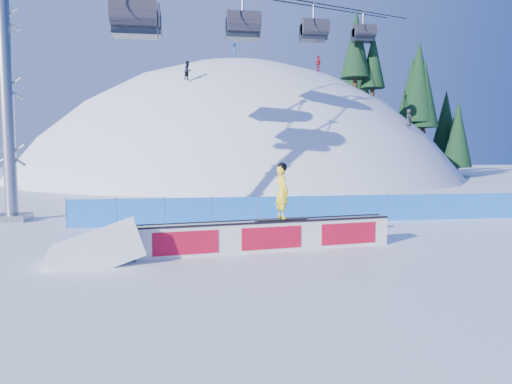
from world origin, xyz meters
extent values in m
plane|color=white|center=(0.00, 0.00, 0.00)|extent=(160.00, 160.00, 0.00)
sphere|color=white|center=(0.00, 42.00, -18.00)|extent=(64.00, 64.00, 64.00)
cylinder|color=#362215|center=(13.32, 45.33, 11.50)|extent=(0.50, 0.50, 1.40)
cone|color=black|center=(13.32, 45.33, 15.51)|extent=(3.00, 3.00, 6.82)
cylinder|color=#362215|center=(14.39, 43.13, 11.16)|extent=(0.50, 0.50, 1.40)
cone|color=black|center=(14.39, 43.13, 16.58)|extent=(4.24, 4.24, 9.64)
cylinder|color=#362215|center=(17.44, 45.20, 9.24)|extent=(0.50, 0.50, 1.40)
cone|color=black|center=(17.44, 45.20, 14.05)|extent=(3.71, 3.71, 8.43)
cylinder|color=#362215|center=(19.10, 36.84, 7.75)|extent=(0.50, 0.50, 1.40)
cone|color=black|center=(19.10, 36.84, 12.08)|extent=(3.29, 3.29, 7.47)
cylinder|color=#362215|center=(20.22, 43.35, 7.37)|extent=(0.50, 0.50, 1.40)
cone|color=black|center=(20.22, 43.35, 11.03)|extent=(2.69, 2.69, 6.12)
cylinder|color=#362215|center=(23.78, 37.30, 3.49)|extent=(0.50, 0.50, 1.40)
cone|color=black|center=(23.78, 37.30, 7.44)|extent=(2.95, 2.95, 6.70)
cylinder|color=#362215|center=(24.87, 38.99, 2.51)|extent=(0.50, 0.50, 1.40)
cone|color=black|center=(24.87, 38.99, 7.54)|extent=(3.90, 3.90, 8.87)
cylinder|color=#362215|center=(26.38, 43.20, 0.68)|extent=(0.50, 0.50, 1.40)
cone|color=black|center=(26.38, 43.20, 4.36)|extent=(2.72, 2.72, 6.17)
cylinder|color=#362215|center=(28.47, 37.65, 0.60)|extent=(0.50, 0.50, 1.40)
cone|color=black|center=(28.47, 37.65, 4.32)|extent=(2.75, 2.75, 6.24)
cylinder|color=#362215|center=(28.30, 45.36, 0.60)|extent=(0.50, 0.50, 1.40)
cone|color=black|center=(28.30, 45.36, 4.50)|extent=(2.91, 2.91, 6.61)
cube|color=blue|center=(0.00, 4.50, 0.60)|extent=(22.00, 0.03, 1.20)
cylinder|color=#424E78|center=(-11.00, 4.50, 0.65)|extent=(0.05, 0.05, 1.30)
cylinder|color=#424E78|center=(-9.00, 4.50, 0.65)|extent=(0.05, 0.05, 1.30)
cylinder|color=#424E78|center=(-7.00, 4.50, 0.65)|extent=(0.05, 0.05, 1.30)
cylinder|color=#424E78|center=(-5.00, 4.50, 0.65)|extent=(0.05, 0.05, 1.30)
cylinder|color=#424E78|center=(-3.00, 4.50, 0.65)|extent=(0.05, 0.05, 1.30)
cylinder|color=#424E78|center=(-1.00, 4.50, 0.65)|extent=(0.05, 0.05, 1.30)
cylinder|color=#424E78|center=(1.00, 4.50, 0.65)|extent=(0.05, 0.05, 1.30)
cylinder|color=#424E78|center=(3.00, 4.50, 0.65)|extent=(0.05, 0.05, 1.30)
cylinder|color=#424E78|center=(5.00, 4.50, 0.65)|extent=(0.05, 0.05, 1.30)
cylinder|color=#424E78|center=(7.00, 4.50, 0.65)|extent=(0.05, 0.05, 1.30)
cylinder|color=#424E78|center=(9.00, 4.50, 0.65)|extent=(0.05, 0.05, 1.30)
cube|color=gray|center=(-14.00, 7.00, 0.15)|extent=(1.40, 1.40, 0.30)
cylinder|color=gray|center=(-14.00, 7.00, 6.00)|extent=(0.56, 0.56, 12.00)
cylinder|color=#2D2C34|center=(-8.75, 10.55, 10.52)|extent=(2.40, 1.50, 1.50)
cylinder|color=#2D2C34|center=(-2.00, 17.93, 12.36)|extent=(2.40, 1.50, 1.50)
cylinder|color=#2D2C34|center=(5.50, 26.13, 14.40)|extent=(2.40, 1.50, 1.50)
cylinder|color=#2D2C34|center=(13.75, 35.15, 16.64)|extent=(2.40, 1.50, 1.50)
cube|color=silver|center=(-3.42, -0.93, 0.47)|extent=(8.30, 1.74, 0.94)
cube|color=gray|center=(-3.42, -0.93, 0.96)|extent=(8.22, 1.75, 0.04)
cube|color=black|center=(-3.38, -1.21, 0.97)|extent=(8.23, 1.26, 0.06)
cube|color=black|center=(-3.46, -0.66, 0.97)|extent=(8.23, 1.26, 0.06)
cube|color=red|center=(-3.38, -1.20, 0.47)|extent=(7.82, 1.18, 0.70)
cube|color=red|center=(-3.46, -0.67, 0.47)|extent=(7.82, 1.18, 0.70)
cube|color=black|center=(-2.99, -0.87, 1.01)|extent=(1.79, 0.57, 0.03)
imported|color=yellow|center=(-2.99, -0.87, 1.88)|extent=(0.57, 0.71, 1.70)
sphere|color=black|center=(-2.99, -0.87, 2.68)|extent=(0.32, 0.32, 0.32)
imported|color=black|center=(-5.95, 26.82, 10.36)|extent=(1.00, 1.02, 1.65)
imported|color=maroon|center=(7.64, 32.46, 12.40)|extent=(0.58, 1.03, 1.65)
imported|color=#194D9A|center=(-0.88, 36.78, 14.38)|extent=(0.83, 1.17, 1.65)
imported|color=#282828|center=(14.83, 26.16, 6.34)|extent=(0.94, 0.95, 1.65)
camera|label=1|loc=(-5.92, -15.14, 3.20)|focal=32.00mm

